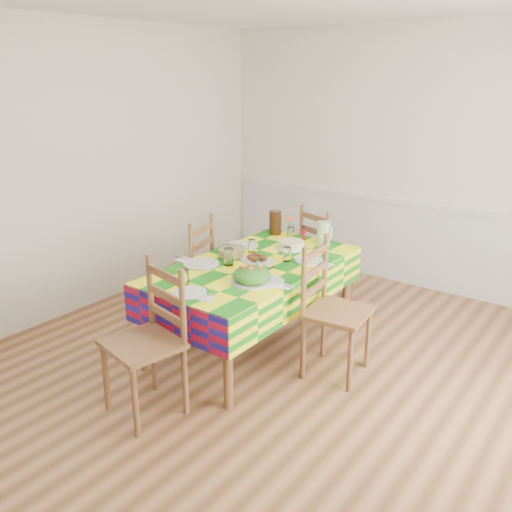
{
  "coord_description": "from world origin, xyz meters",
  "views": [
    {
      "loc": [
        2.09,
        -3.0,
        2.23
      ],
      "look_at": [
        -0.3,
        0.21,
        0.86
      ],
      "focal_mm": 38.0,
      "sensor_mm": 36.0,
      "label": 1
    }
  ],
  "objects_px": {
    "chair_near": "(149,341)",
    "chair_left": "(189,271)",
    "tea_pitcher": "(275,222)",
    "chair_right": "(332,311)",
    "green_pitcher": "(324,233)",
    "meat_platter": "(257,259)",
    "chair_far": "(324,255)",
    "dining_table": "(254,273)"
  },
  "relations": [
    {
      "from": "dining_table",
      "to": "meat_platter",
      "type": "bearing_deg",
      "value": 96.11
    },
    {
      "from": "dining_table",
      "to": "meat_platter",
      "type": "xyz_separation_m",
      "value": [
        -0.01,
        0.05,
        0.1
      ]
    },
    {
      "from": "tea_pitcher",
      "to": "chair_near",
      "type": "distance_m",
      "value": 2.04
    },
    {
      "from": "chair_near",
      "to": "chair_far",
      "type": "bearing_deg",
      "value": 102.38
    },
    {
      "from": "chair_left",
      "to": "chair_right",
      "type": "xyz_separation_m",
      "value": [
        1.49,
        -0.02,
        0.02
      ]
    },
    {
      "from": "chair_far",
      "to": "green_pitcher",
      "type": "bearing_deg",
      "value": 135.51
    },
    {
      "from": "meat_platter",
      "to": "tea_pitcher",
      "type": "bearing_deg",
      "value": 114.34
    },
    {
      "from": "chair_far",
      "to": "chair_near",
      "type": "bearing_deg",
      "value": 107.9
    },
    {
      "from": "chair_near",
      "to": "dining_table",
      "type": "bearing_deg",
      "value": 102.29
    },
    {
      "from": "tea_pitcher",
      "to": "chair_left",
      "type": "height_order",
      "value": "chair_left"
    },
    {
      "from": "tea_pitcher",
      "to": "chair_near",
      "type": "relative_size",
      "value": 0.22
    },
    {
      "from": "green_pitcher",
      "to": "meat_platter",
      "type": "bearing_deg",
      "value": -105.06
    },
    {
      "from": "chair_right",
      "to": "chair_near",
      "type": "bearing_deg",
      "value": 140.91
    },
    {
      "from": "meat_platter",
      "to": "chair_right",
      "type": "xyz_separation_m",
      "value": [
        0.75,
        -0.06,
        -0.24
      ]
    },
    {
      "from": "green_pitcher",
      "to": "chair_far",
      "type": "relative_size",
      "value": 0.21
    },
    {
      "from": "dining_table",
      "to": "green_pitcher",
      "type": "distance_m",
      "value": 0.84
    },
    {
      "from": "chair_left",
      "to": "chair_right",
      "type": "relative_size",
      "value": 0.96
    },
    {
      "from": "meat_platter",
      "to": "tea_pitcher",
      "type": "height_order",
      "value": "tea_pitcher"
    },
    {
      "from": "green_pitcher",
      "to": "chair_left",
      "type": "xyz_separation_m",
      "value": [
        -0.94,
        -0.79,
        -0.34
      ]
    },
    {
      "from": "meat_platter",
      "to": "tea_pitcher",
      "type": "distance_m",
      "value": 0.83
    },
    {
      "from": "chair_near",
      "to": "chair_far",
      "type": "xyz_separation_m",
      "value": [
        -0.02,
        2.36,
        -0.03
      ]
    },
    {
      "from": "chair_near",
      "to": "chair_left",
      "type": "relative_size",
      "value": 1.05
    },
    {
      "from": "meat_platter",
      "to": "chair_right",
      "type": "bearing_deg",
      "value": -4.59
    },
    {
      "from": "green_pitcher",
      "to": "chair_right",
      "type": "distance_m",
      "value": 1.02
    },
    {
      "from": "tea_pitcher",
      "to": "chair_near",
      "type": "xyz_separation_m",
      "value": [
        0.36,
        -1.99,
        -0.33
      ]
    },
    {
      "from": "tea_pitcher",
      "to": "chair_right",
      "type": "relative_size",
      "value": 0.22
    },
    {
      "from": "tea_pitcher",
      "to": "chair_right",
      "type": "height_order",
      "value": "chair_right"
    },
    {
      "from": "chair_far",
      "to": "chair_left",
      "type": "xyz_separation_m",
      "value": [
        -0.73,
        -1.17,
        0.01
      ]
    },
    {
      "from": "chair_left",
      "to": "chair_right",
      "type": "height_order",
      "value": "chair_right"
    },
    {
      "from": "meat_platter",
      "to": "chair_right",
      "type": "height_order",
      "value": "chair_right"
    },
    {
      "from": "chair_right",
      "to": "green_pitcher",
      "type": "bearing_deg",
      "value": 27.39
    },
    {
      "from": "chair_near",
      "to": "meat_platter",
      "type": "bearing_deg",
      "value": 102.54
    },
    {
      "from": "chair_left",
      "to": "chair_near",
      "type": "bearing_deg",
      "value": 19.36
    },
    {
      "from": "chair_near",
      "to": "chair_left",
      "type": "xyz_separation_m",
      "value": [
        -0.76,
        1.19,
        -0.03
      ]
    },
    {
      "from": "chair_left",
      "to": "chair_right",
      "type": "bearing_deg",
      "value": 76.26
    },
    {
      "from": "dining_table",
      "to": "chair_left",
      "type": "bearing_deg",
      "value": 179.19
    },
    {
      "from": "meat_platter",
      "to": "chair_left",
      "type": "distance_m",
      "value": 0.79
    },
    {
      "from": "green_pitcher",
      "to": "chair_left",
      "type": "distance_m",
      "value": 1.27
    },
    {
      "from": "dining_table",
      "to": "chair_left",
      "type": "distance_m",
      "value": 0.76
    },
    {
      "from": "dining_table",
      "to": "green_pitcher",
      "type": "xyz_separation_m",
      "value": [
        0.19,
        0.8,
        0.19
      ]
    },
    {
      "from": "chair_far",
      "to": "meat_platter",
      "type": "bearing_deg",
      "value": 107.73
    },
    {
      "from": "tea_pitcher",
      "to": "chair_far",
      "type": "height_order",
      "value": "chair_far"
    }
  ]
}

